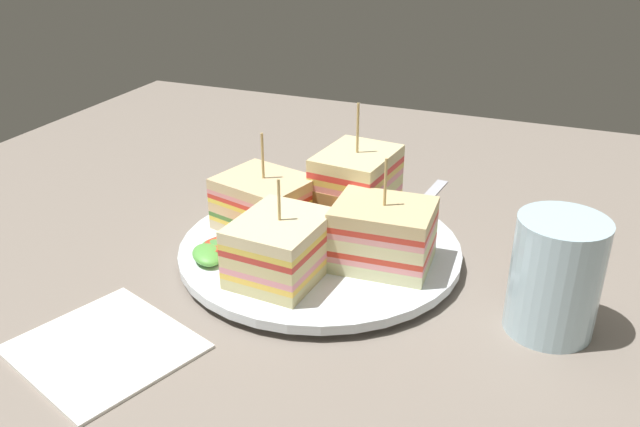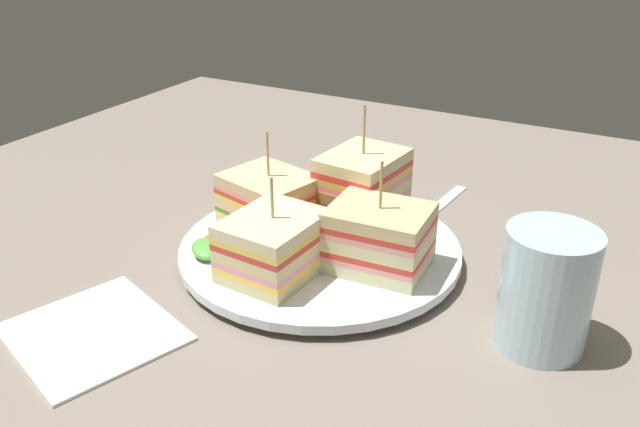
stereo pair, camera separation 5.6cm
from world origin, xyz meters
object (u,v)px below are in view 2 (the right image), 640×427
object	(u,v)px
sandwich_wedge_0	(270,201)
plate	(320,250)
sandwich_wedge_3	(362,188)
chip_pile	(309,235)
napkin	(93,331)
spoon	(422,217)
drinking_glass	(544,297)
sandwich_wedge_1	(274,246)
sandwich_wedge_2	(378,238)

from	to	relation	value
sandwich_wedge_0	plate	bearing A→B (deg)	2.85
sandwich_wedge_0	sandwich_wedge_3	size ratio (longest dim) A/B	0.82
chip_pile	napkin	distance (cm)	18.79
sandwich_wedge_0	napkin	world-z (taller)	sandwich_wedge_0
sandwich_wedge_0	napkin	bearing A→B (deg)	-85.59
sandwich_wedge_3	spoon	xyz separation A→B (cm)	(-4.02, -5.53, -4.38)
plate	sandwich_wedge_0	xyz separation A→B (cm)	(5.89, -1.21, 3.01)
sandwich_wedge_0	chip_pile	xyz separation A→B (cm)	(-5.69, 2.74, -0.85)
sandwich_wedge_0	drinking_glass	world-z (taller)	sandwich_wedge_0
napkin	plate	bearing A→B (deg)	-117.48
napkin	sandwich_wedge_1	bearing A→B (deg)	-125.12
spoon	drinking_glass	bearing A→B (deg)	49.75
sandwich_wedge_0	napkin	distance (cm)	19.61
sandwich_wedge_1	napkin	distance (cm)	14.92
sandwich_wedge_0	sandwich_wedge_2	xyz separation A→B (cm)	(-11.81, 2.25, 0.20)
sandwich_wedge_1	sandwich_wedge_3	xyz separation A→B (cm)	(-2.10, -11.84, 0.87)
sandwich_wedge_0	chip_pile	bearing A→B (deg)	-11.24
plate	sandwich_wedge_0	bearing A→B (deg)	-11.58
drinking_glass	sandwich_wedge_2	bearing A→B (deg)	-9.05
plate	spoon	size ratio (longest dim) A/B	1.79
spoon	sandwich_wedge_2	bearing A→B (deg)	8.71
sandwich_wedge_1	chip_pile	bearing A→B (deg)	-5.19
plate	sandwich_wedge_3	distance (cm)	7.18
plate	sandwich_wedge_2	bearing A→B (deg)	169.96
sandwich_wedge_3	spoon	distance (cm)	8.12
drinking_glass	sandwich_wedge_3	bearing A→B (deg)	-26.44
sandwich_wedge_1	drinking_glass	world-z (taller)	sandwich_wedge_1
plate	napkin	size ratio (longest dim) A/B	2.14
plate	sandwich_wedge_1	size ratio (longest dim) A/B	2.93
plate	sandwich_wedge_0	size ratio (longest dim) A/B	2.65
drinking_glass	plate	bearing A→B (deg)	-9.35
drinking_glass	chip_pile	bearing A→B (deg)	-4.89
sandwich_wedge_2	drinking_glass	world-z (taller)	sandwich_wedge_2
sandwich_wedge_2	spoon	bearing A→B (deg)	-90.10
plate	sandwich_wedge_2	distance (cm)	6.81
sandwich_wedge_1	drinking_glass	distance (cm)	20.62
plate	spoon	bearing A→B (deg)	-114.44
sandwich_wedge_2	plate	bearing A→B (deg)	-13.44
chip_pile	spoon	bearing A→B (deg)	-112.59
sandwich_wedge_2	spoon	size ratio (longest dim) A/B	0.68
sandwich_wedge_1	napkin	size ratio (longest dim) A/B	0.73
sandwich_wedge_2	napkin	distance (cm)	22.89
sandwich_wedge_1	chip_pile	distance (cm)	4.56
sandwich_wedge_0	sandwich_wedge_2	bearing A→B (deg)	3.62
chip_pile	drinking_glass	xyz separation A→B (cm)	(-19.71, 1.69, 0.82)
sandwich_wedge_1	sandwich_wedge_3	distance (cm)	12.06
napkin	drinking_glass	distance (cm)	32.43
sandwich_wedge_0	spoon	xyz separation A→B (cm)	(-11.09, -10.23, -3.47)
drinking_glass	napkin	bearing A→B (deg)	26.84
plate	sandwich_wedge_1	distance (cm)	6.74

